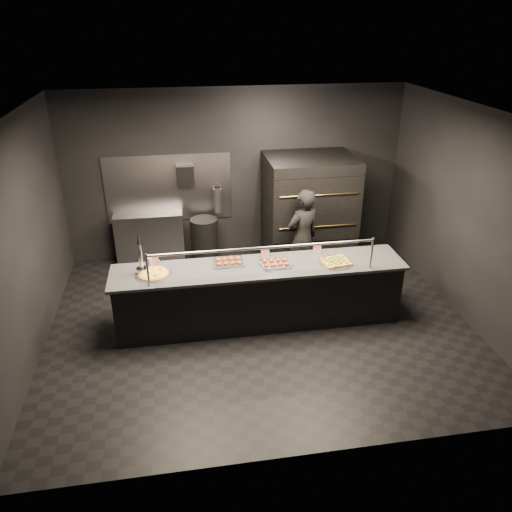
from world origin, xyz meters
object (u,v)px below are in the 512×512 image
(trash_bin, at_px, (205,240))
(worker, at_px, (303,238))
(beer_tap, at_px, (141,263))
(pizza_oven, at_px, (308,210))
(round_pizza, at_px, (154,274))
(slider_tray_b, at_px, (276,263))
(towel_dispenser, at_px, (185,175))
(service_counter, at_px, (259,294))
(slider_tray_a, at_px, (228,262))
(prep_shelf, at_px, (150,237))
(fire_extinguisher, at_px, (218,200))
(square_pizza, at_px, (336,262))

(trash_bin, relative_size, worker, 0.50)
(beer_tap, bearing_deg, worker, 22.59)
(pizza_oven, bearing_deg, round_pizza, -144.08)
(slider_tray_b, xyz_separation_m, worker, (0.66, 1.07, -0.13))
(trash_bin, height_order, worker, worker)
(towel_dispenser, bearing_deg, service_counter, -69.37)
(beer_tap, xyz_separation_m, worker, (2.49, 1.04, -0.27))
(slider_tray_b, bearing_deg, slider_tray_a, 166.64)
(pizza_oven, distance_m, trash_bin, 1.93)
(prep_shelf, bearing_deg, slider_tray_b, -51.78)
(fire_extinguisher, relative_size, slider_tray_b, 1.05)
(trash_bin, bearing_deg, service_counter, -73.48)
(beer_tap, bearing_deg, service_counter, -1.16)
(towel_dispenser, height_order, trash_bin, towel_dispenser)
(beer_tap, bearing_deg, pizza_oven, 33.71)
(fire_extinguisher, xyz_separation_m, square_pizza, (1.43, -2.49, -0.12))
(round_pizza, xyz_separation_m, worker, (2.34, 1.09, -0.12))
(service_counter, bearing_deg, slider_tray_a, 160.12)
(towel_dispenser, height_order, fire_extinguisher, towel_dispenser)
(round_pizza, bearing_deg, fire_extinguisher, 65.55)
(service_counter, distance_m, pizza_oven, 2.30)
(prep_shelf, relative_size, slider_tray_b, 2.50)
(fire_extinguisher, distance_m, slider_tray_b, 2.47)
(prep_shelf, bearing_deg, worker, -26.62)
(service_counter, height_order, trash_bin, service_counter)
(round_pizza, xyz_separation_m, trash_bin, (0.82, 2.15, -0.53))
(worker, bearing_deg, fire_extinguisher, -68.97)
(slider_tray_a, xyz_separation_m, square_pizza, (1.49, -0.24, -0.01))
(pizza_oven, height_order, beer_tap, pizza_oven)
(round_pizza, bearing_deg, prep_shelf, 93.67)
(service_counter, xyz_separation_m, slider_tray_a, (-0.42, 0.15, 0.48))
(fire_extinguisher, relative_size, worker, 0.31)
(towel_dispenser, height_order, slider_tray_b, towel_dispenser)
(prep_shelf, height_order, beer_tap, beer_tap)
(towel_dispenser, distance_m, beer_tap, 2.50)
(slider_tray_a, bearing_deg, fire_extinguisher, 88.31)
(prep_shelf, bearing_deg, service_counter, -55.41)
(beer_tap, relative_size, square_pizza, 1.26)
(worker, bearing_deg, trash_bin, -56.93)
(prep_shelf, distance_m, towel_dispenser, 1.31)
(slider_tray_b, height_order, square_pizza, slider_tray_b)
(square_pizza, height_order, trash_bin, square_pizza)
(trash_bin, bearing_deg, pizza_oven, -7.29)
(pizza_oven, xyz_separation_m, worker, (-0.31, -0.83, -0.15))
(towel_dispenser, relative_size, square_pizza, 0.74)
(service_counter, bearing_deg, pizza_oven, 57.73)
(worker, bearing_deg, round_pizza, 2.87)
(round_pizza, distance_m, square_pizza, 2.53)
(service_counter, height_order, square_pizza, service_counter)
(beer_tap, distance_m, slider_tray_a, 1.20)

